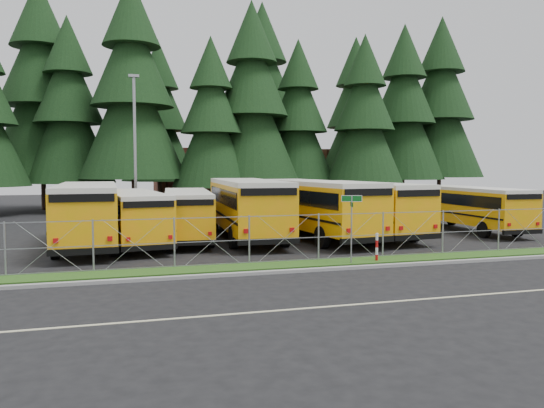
% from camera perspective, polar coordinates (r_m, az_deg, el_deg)
% --- Properties ---
extents(ground, '(120.00, 120.00, 0.00)m').
position_cam_1_polar(ground, '(23.83, 6.40, -5.55)').
color(ground, black).
rests_on(ground, ground).
extents(curb, '(50.00, 0.25, 0.12)m').
position_cam_1_polar(curb, '(21.04, 9.65, -6.70)').
color(curb, gray).
rests_on(curb, ground).
extents(grass_verge, '(50.00, 1.40, 0.06)m').
position_cam_1_polar(grass_verge, '(22.29, 8.08, -6.16)').
color(grass_verge, '#1C4313').
rests_on(grass_verge, ground).
extents(road_lane_line, '(50.00, 0.12, 0.01)m').
position_cam_1_polar(road_lane_line, '(16.87, 16.99, -9.68)').
color(road_lane_line, beige).
rests_on(road_lane_line, ground).
extents(chainlink_fence, '(44.00, 0.10, 2.00)m').
position_cam_1_polar(chainlink_fence, '(22.78, 7.38, -3.46)').
color(chainlink_fence, '#94979C').
rests_on(chainlink_fence, ground).
extents(brick_building, '(22.00, 10.00, 6.00)m').
position_cam_1_polar(brick_building, '(63.52, -2.41, 3.14)').
color(brick_building, brown).
rests_on(brick_building, ground).
extents(bus_1, '(3.03, 11.92, 3.11)m').
position_cam_1_polar(bus_1, '(27.73, -19.20, -1.17)').
color(bus_1, '#DDA507').
rests_on(bus_1, ground).
extents(bus_2, '(3.59, 10.52, 2.70)m').
position_cam_1_polar(bus_2, '(27.77, -14.68, -1.49)').
color(bus_2, '#DDA507').
rests_on(bus_2, ground).
extents(bus_3, '(3.30, 10.39, 2.68)m').
position_cam_1_polar(bus_3, '(28.91, -9.13, -1.22)').
color(bus_3, '#DDA507').
rests_on(bus_3, ground).
extents(bus_4, '(3.54, 12.51, 3.24)m').
position_cam_1_polar(bus_4, '(29.21, -2.81, -0.57)').
color(bus_4, '#DDA507').
rests_on(bus_4, ground).
extents(bus_5, '(4.25, 12.44, 3.20)m').
position_cam_1_polar(bus_5, '(29.39, 4.38, -0.59)').
color(bus_5, '#DDA507').
rests_on(bus_5, ground).
extents(bus_6, '(3.96, 11.96, 3.08)m').
position_cam_1_polar(bus_6, '(30.82, 9.38, -0.53)').
color(bus_6, '#DDA507').
rests_on(bus_6, ground).
extents(bus_east, '(2.71, 10.44, 2.72)m').
position_cam_1_polar(bus_east, '(34.71, 20.37, -0.52)').
color(bus_east, '#DDA507').
rests_on(bus_east, ground).
extents(street_sign, '(0.81, 0.54, 2.81)m').
position_cam_1_polar(street_sign, '(21.59, 8.56, -1.12)').
color(street_sign, '#94979C').
rests_on(street_sign, ground).
extents(striped_bollard, '(0.11, 0.11, 1.20)m').
position_cam_1_polar(striped_bollard, '(22.55, 11.21, -4.61)').
color(striped_bollard, '#B20C0C').
rests_on(striped_bollard, ground).
extents(light_standard, '(0.70, 0.35, 10.14)m').
position_cam_1_polar(light_standard, '(37.25, -14.53, 6.27)').
color(light_standard, '#94979C').
rests_on(light_standard, ground).
extents(conifer_2, '(7.77, 7.77, 17.19)m').
position_cam_1_polar(conifer_2, '(50.54, -20.99, 9.01)').
color(conifer_2, black).
rests_on(conifer_2, ground).
extents(conifer_3, '(9.08, 9.08, 20.09)m').
position_cam_1_polar(conifer_3, '(47.56, -14.79, 11.24)').
color(conifer_3, black).
rests_on(conifer_3, ground).
extents(conifer_4, '(6.84, 6.84, 15.12)m').
position_cam_1_polar(conifer_4, '(46.31, -6.56, 8.45)').
color(conifer_4, black).
rests_on(conifer_4, ground).
extents(conifer_5, '(8.52, 8.52, 18.84)m').
position_cam_1_polar(conifer_5, '(48.59, -2.19, 10.47)').
color(conifer_5, black).
rests_on(conifer_5, ground).
extents(conifer_6, '(7.27, 7.27, 16.08)m').
position_cam_1_polar(conifer_6, '(51.26, 2.82, 8.58)').
color(conifer_6, black).
rests_on(conifer_6, ground).
extents(conifer_7, '(7.34, 7.34, 16.23)m').
position_cam_1_polar(conifer_7, '(50.66, 9.91, 8.66)').
color(conifer_7, black).
rests_on(conifer_7, ground).
extents(conifer_8, '(8.31, 8.31, 18.37)m').
position_cam_1_polar(conifer_8, '(56.22, 13.97, 9.23)').
color(conifer_8, black).
rests_on(conifer_8, ground).
extents(conifer_9, '(8.92, 8.92, 19.72)m').
position_cam_1_polar(conifer_9, '(59.59, 17.67, 9.51)').
color(conifer_9, black).
rests_on(conifer_9, ground).
extents(conifer_10, '(9.54, 9.54, 21.09)m').
position_cam_1_polar(conifer_10, '(53.88, -23.61, 10.71)').
color(conifer_10, black).
rests_on(conifer_10, ground).
extents(conifer_11, '(7.68, 7.68, 16.99)m').
position_cam_1_polar(conifer_11, '(56.37, -12.07, 8.54)').
color(conifer_11, black).
rests_on(conifer_11, ground).
extents(conifer_12, '(9.52, 9.52, 21.06)m').
position_cam_1_polar(conifer_12, '(56.43, -1.06, 10.70)').
color(conifer_12, black).
rests_on(conifer_12, ground).
extents(conifer_13, '(8.39, 8.39, 18.55)m').
position_cam_1_polar(conifer_13, '(61.42, 8.96, 8.93)').
color(conifer_13, black).
rests_on(conifer_13, ground).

